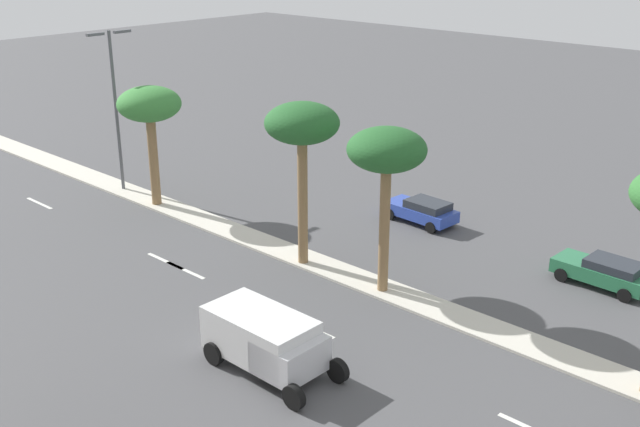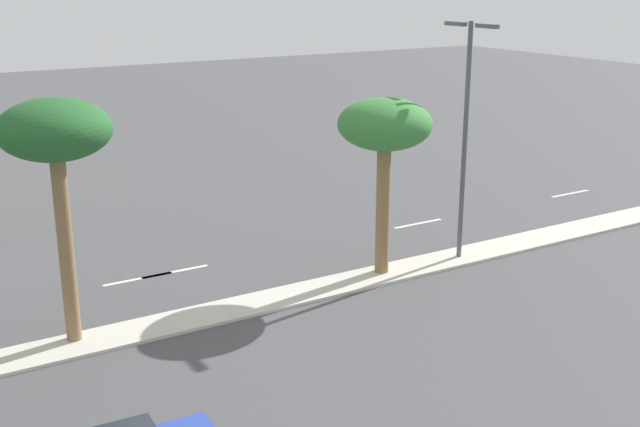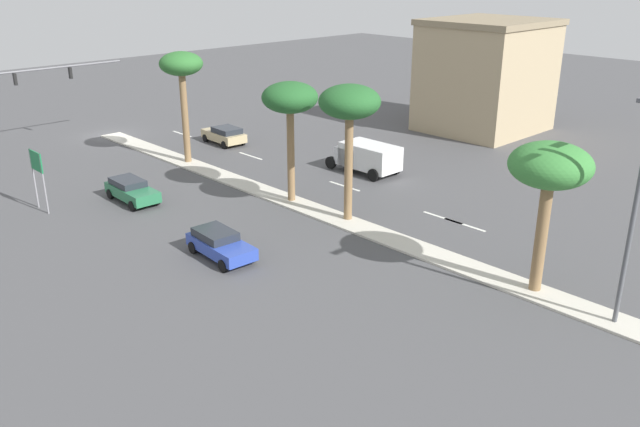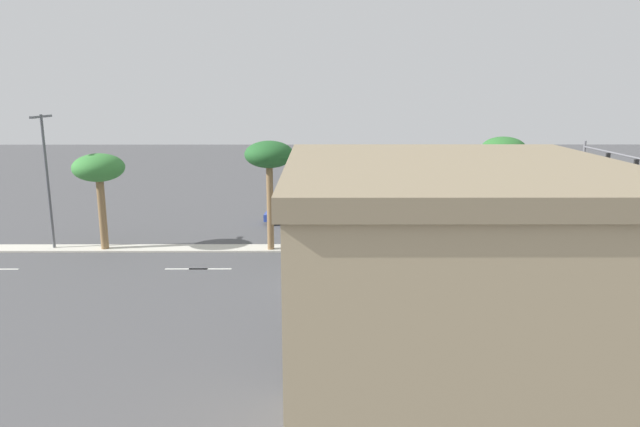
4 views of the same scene
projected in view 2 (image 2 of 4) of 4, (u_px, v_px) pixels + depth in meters
The scene contains 9 objects.
ground_plane at pixel (278, 300), 29.35m from camera, with size 160.00×160.00×0.00m, color #4C4C4F.
median_curb at pixel (486, 251), 34.44m from camera, with size 1.80×92.14×0.12m, color beige.
lane_stripe_leading at pixel (138, 279), 31.39m from camera, with size 0.20×2.80×0.01m, color silver.
lane_stripe_right at pixel (175, 272), 32.17m from camera, with size 0.20×2.80×0.01m, color silver.
lane_stripe_outboard at pixel (418, 224), 38.36m from camera, with size 0.20×2.80×0.01m, color silver.
lane_stripe_rear at pixel (570, 194), 43.63m from camera, with size 0.20×2.80×0.01m, color silver.
palm_tree_outboard at pixel (55, 137), 24.05m from camera, with size 3.47×3.47×7.87m.
palm_tree_inboard at pixel (385, 129), 30.23m from camera, with size 3.62×3.62×6.96m.
street_lamp_inboard at pixel (466, 123), 31.97m from camera, with size 2.90×0.24×9.67m.
Camera 2 is at (24.01, 22.99, 11.52)m, focal length 44.74 mm.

